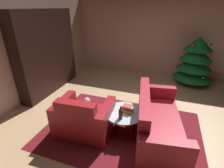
{
  "coord_description": "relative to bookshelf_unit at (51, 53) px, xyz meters",
  "views": [
    {
      "loc": [
        0.48,
        -2.85,
        2.19
      ],
      "look_at": [
        -0.48,
        -0.08,
        0.8
      ],
      "focal_mm": 26.42,
      "sensor_mm": 36.0,
      "label": 1
    }
  ],
  "objects": [
    {
      "name": "couch_red",
      "position": [
        2.98,
        -1.13,
        -0.76
      ],
      "size": [
        1.01,
        1.84,
        0.86
      ],
      "color": "maroon",
      "rests_on": "ground"
    },
    {
      "name": "book_stack_on_table",
      "position": [
        2.45,
        -1.13,
        -0.57
      ],
      "size": [
        0.23,
        0.16,
        0.13
      ],
      "color": "gold",
      "rests_on": "coffee_table"
    },
    {
      "name": "bottle_on_table",
      "position": [
        2.38,
        -1.37,
        -0.54
      ],
      "size": [
        0.07,
        0.07,
        0.24
      ],
      "color": "#5F1E11",
      "rests_on": "coffee_table"
    },
    {
      "name": "ground_plane",
      "position": [
        2.53,
        -0.78,
        -1.05
      ],
      "size": [
        7.21,
        7.21,
        0.0
      ],
      "primitive_type": "plane",
      "color": "tan"
    },
    {
      "name": "armchair_red",
      "position": [
        1.7,
        -1.44,
        -0.76
      ],
      "size": [
        1.06,
        0.84,
        0.8
      ],
      "color": "maroon",
      "rests_on": "ground"
    },
    {
      "name": "wall_left",
      "position": [
        -0.25,
        -0.78,
        0.22
      ],
      "size": [
        0.06,
        6.13,
        2.53
      ],
      "primitive_type": "cube",
      "color": "tan",
      "rests_on": "ground"
    },
    {
      "name": "wall_back",
      "position": [
        2.53,
        2.25,
        0.22
      ],
      "size": [
        5.61,
        0.06,
        2.53
      ],
      "primitive_type": "cube",
      "color": "tan",
      "rests_on": "ground"
    },
    {
      "name": "coffee_table",
      "position": [
        2.4,
        -1.16,
        -0.67
      ],
      "size": [
        0.74,
        0.74,
        0.42
      ],
      "color": "black",
      "rests_on": "ground"
    },
    {
      "name": "bookshelf_unit",
      "position": [
        0.0,
        0.0,
        0.0
      ],
      "size": [
        0.33,
        2.04,
        2.14
      ],
      "color": "black",
      "rests_on": "ground"
    },
    {
      "name": "area_rug",
      "position": [
        2.35,
        -1.16,
        -1.05
      ],
      "size": [
        2.95,
        2.09,
        0.01
      ],
      "primitive_type": "cube",
      "color": "maroon",
      "rests_on": "ground"
    },
    {
      "name": "decorated_tree",
      "position": [
        3.81,
        1.63,
        -0.33
      ],
      "size": [
        1.12,
        1.12,
        1.43
      ],
      "color": "brown",
      "rests_on": "ground"
    }
  ]
}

